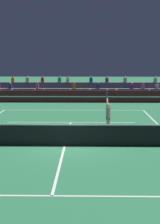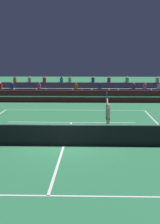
% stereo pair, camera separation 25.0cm
% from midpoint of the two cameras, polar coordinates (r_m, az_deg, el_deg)
% --- Properties ---
extents(ground_plane, '(120.00, 120.00, 0.00)m').
position_cam_midpoint_polar(ground_plane, '(17.92, -2.09, -5.19)').
color(ground_plane, '#2D7A4C').
extents(court_lines, '(11.10, 23.90, 0.01)m').
position_cam_midpoint_polar(court_lines, '(17.92, -2.09, -5.18)').
color(court_lines, white).
rests_on(court_lines, ground).
extents(tennis_net, '(12.00, 0.10, 1.10)m').
position_cam_midpoint_polar(tennis_net, '(17.80, -2.10, -3.49)').
color(tennis_net, slate).
rests_on(tennis_net, ground).
extents(sponsor_banner_wall, '(18.00, 0.26, 1.10)m').
position_cam_midpoint_polar(sponsor_banner_wall, '(34.47, -0.18, 2.38)').
color(sponsor_banner_wall, '#51191E').
rests_on(sponsor_banner_wall, ground).
extents(bleacher_stand, '(19.92, 2.85, 2.28)m').
position_cam_midpoint_polar(bleacher_stand, '(36.98, -0.06, 2.96)').
color(bleacher_stand, '#4C515B').
rests_on(bleacher_stand, ground).
extents(tennis_player, '(0.33, 1.31, 2.34)m').
position_cam_midpoint_polar(tennis_player, '(20.37, 4.62, -0.72)').
color(tennis_player, tan).
rests_on(tennis_player, ground).
extents(tennis_ball, '(0.07, 0.07, 0.07)m').
position_cam_midpoint_polar(tennis_ball, '(22.68, 9.15, -2.29)').
color(tennis_ball, '#C6DB33').
rests_on(tennis_ball, ground).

